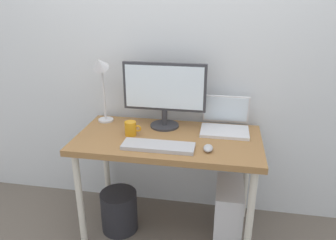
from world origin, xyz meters
TOP-DOWN VIEW (x-y plane):
  - ground_plane at (0.00, 0.00)m, footprint 6.00×6.00m
  - back_wall at (0.00, 0.37)m, footprint 4.40×0.04m
  - desk at (0.00, 0.00)m, footprint 1.20×0.61m
  - monitor at (-0.06, 0.17)m, footprint 0.57×0.20m
  - laptop at (0.36, 0.19)m, footprint 0.32×0.27m
  - desk_lamp at (-0.50, 0.18)m, footprint 0.11×0.16m
  - keyboard at (-0.03, -0.17)m, footprint 0.44×0.14m
  - mouse at (0.27, -0.15)m, footprint 0.06×0.09m
  - coffee_mug at (-0.25, -0.01)m, footprint 0.11×0.08m
  - computer_tower at (0.42, -0.02)m, footprint 0.18×0.36m
  - wastebasket at (-0.35, -0.05)m, footprint 0.26×0.26m

SIDE VIEW (x-z plane):
  - ground_plane at x=0.00m, z-range 0.00..0.00m
  - wastebasket at x=-0.35m, z-range 0.00..0.30m
  - computer_tower at x=0.42m, z-range 0.00..0.42m
  - desk at x=0.00m, z-range 0.29..1.03m
  - keyboard at x=-0.03m, z-range 0.74..0.76m
  - mouse at x=0.27m, z-range 0.74..0.77m
  - coffee_mug at x=-0.25m, z-range 0.74..0.83m
  - laptop at x=0.36m, z-range 0.68..0.91m
  - monitor at x=-0.06m, z-range 0.77..1.23m
  - desk_lamp at x=-0.50m, z-range 0.85..1.34m
  - back_wall at x=0.00m, z-range 0.00..2.60m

